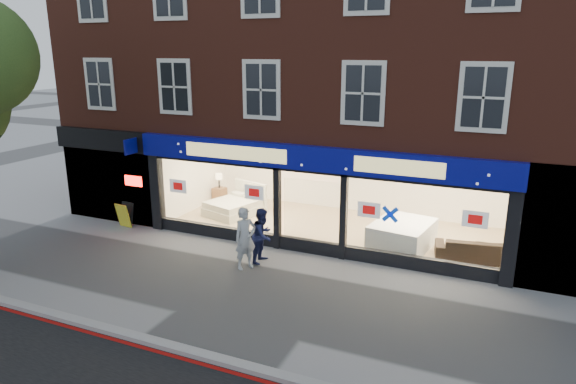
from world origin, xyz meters
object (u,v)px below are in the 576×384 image
Objects in this scene: display_bed at (236,206)px; pedestrian_grey at (245,238)px; mattress_stack at (402,235)px; sofa at (474,249)px; a_board at (125,215)px; pedestrian_blue at (263,235)px.

pedestrian_grey reaches higher than display_bed.
pedestrian_grey is at bearing -40.45° from display_bed.
sofa is at bearing -3.48° from mattress_stack.
a_board is (-2.93, -2.52, 0.02)m from display_bed.
pedestrian_blue is (-5.58, -2.33, 0.39)m from sofa.
pedestrian_blue is at bearing -33.41° from display_bed.
mattress_stack is 2.09m from sofa.
a_board is at bearing -122.53° from display_bed.
sofa is 6.06m from pedestrian_blue.
display_bed is at bearing 47.53° from a_board.
pedestrian_blue is (0.24, 0.60, -0.08)m from pedestrian_grey.
sofa is at bearing -29.45° from pedestrian_grey.
pedestrian_blue is at bearing 12.59° from sofa.
pedestrian_grey is 1.10× the size of pedestrian_blue.
pedestrian_grey reaches higher than pedestrian_blue.
mattress_stack reaches higher than sofa.
display_bed is 8.39m from sofa.
pedestrian_grey is (-3.73, -3.06, 0.39)m from mattress_stack.
pedestrian_blue reaches higher than a_board.
a_board is 5.75m from pedestrian_blue.
pedestrian_grey is (-5.82, -2.94, 0.47)m from sofa.
pedestrian_blue is (5.68, -0.79, 0.38)m from a_board.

